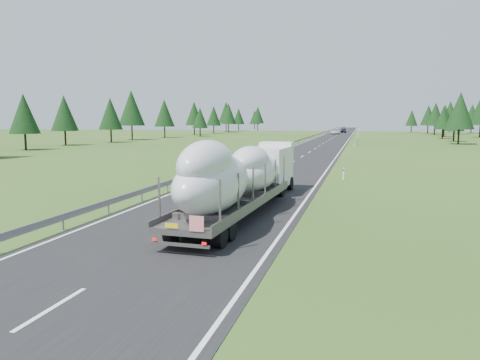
% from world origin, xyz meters
% --- Properties ---
extents(ground, '(400.00, 400.00, 0.00)m').
position_xyz_m(ground, '(0.00, 0.00, 0.00)').
color(ground, '#2E4B19').
rests_on(ground, ground).
extents(road_surface, '(10.00, 400.00, 0.02)m').
position_xyz_m(road_surface, '(0.00, 100.00, 0.01)').
color(road_surface, black).
rests_on(road_surface, ground).
extents(guardrail, '(0.10, 400.00, 0.76)m').
position_xyz_m(guardrail, '(-5.30, 99.94, 0.60)').
color(guardrail, slate).
rests_on(guardrail, ground).
extents(marker_posts, '(0.13, 350.08, 1.00)m').
position_xyz_m(marker_posts, '(6.50, 155.00, 0.54)').
color(marker_posts, silver).
rests_on(marker_posts, ground).
extents(highway_sign, '(0.08, 0.90, 2.60)m').
position_xyz_m(highway_sign, '(7.20, 80.00, 1.81)').
color(highway_sign, slate).
rests_on(highway_sign, ground).
extents(tree_line_left, '(14.70, 255.15, 12.61)m').
position_xyz_m(tree_line_left, '(-44.62, 95.42, 7.14)').
color(tree_line_left, black).
rests_on(tree_line_left, ground).
extents(boat_truck, '(3.27, 18.70, 4.23)m').
position_xyz_m(boat_truck, '(1.81, 13.65, 2.18)').
color(boat_truck, silver).
rests_on(boat_truck, ground).
extents(distant_van, '(2.95, 6.23, 1.72)m').
position_xyz_m(distant_van, '(-1.06, 155.36, 0.86)').
color(distant_van, silver).
rests_on(distant_van, ground).
extents(distant_car_dark, '(2.29, 4.75, 1.56)m').
position_xyz_m(distant_car_dark, '(0.87, 173.46, 0.78)').
color(distant_car_dark, black).
rests_on(distant_car_dark, ground).
extents(distant_car_blue, '(1.78, 4.28, 1.38)m').
position_xyz_m(distant_car_blue, '(-1.41, 233.94, 0.69)').
color(distant_car_blue, '#182044').
rests_on(distant_car_blue, ground).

